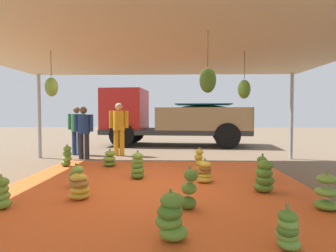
{
  "coord_description": "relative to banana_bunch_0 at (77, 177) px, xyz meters",
  "views": [
    {
      "loc": [
        0.36,
        -5.28,
        1.36
      ],
      "look_at": [
        0.19,
        1.09,
        1.08
      ],
      "focal_mm": 30.54,
      "sensor_mm": 36.0,
      "label": 1
    }
  ],
  "objects": [
    {
      "name": "banana_bunch_6",
      "position": [
        3.33,
        -0.25,
        0.07
      ],
      "size": [
        0.42,
        0.44,
        0.58
      ],
      "color": "#518428",
      "rests_on": "tarp_orange"
    },
    {
      "name": "banana_bunch_1",
      "position": [
        2.01,
        -1.14,
        0.08
      ],
      "size": [
        0.36,
        0.35,
        0.6
      ],
      "color": "#477523",
      "rests_on": "tarp_orange"
    },
    {
      "name": "tent_canopy",
      "position": [
        1.46,
        0.06,
        2.33
      ],
      "size": [
        8.0,
        7.0,
        2.61
      ],
      "color": "#9EA0A5",
      "rests_on": "ground"
    },
    {
      "name": "banana_bunch_4",
      "position": [
        2.38,
        0.44,
        0.01
      ],
      "size": [
        0.4,
        0.4,
        0.47
      ],
      "color": "gold",
      "rests_on": "tarp_orange"
    },
    {
      "name": "banana_bunch_0",
      "position": [
        0.0,
        0.0,
        0.0
      ],
      "size": [
        0.36,
        0.36,
        0.44
      ],
      "color": "#518428",
      "rests_on": "tarp_orange"
    },
    {
      "name": "banana_bunch_13",
      "position": [
        0.13,
        2.02,
        0.0
      ],
      "size": [
        0.44,
        0.48,
        0.46
      ],
      "color": "#518428",
      "rests_on": "tarp_orange"
    },
    {
      "name": "banana_bunch_10",
      "position": [
        3.58,
        0.67,
        0.04
      ],
      "size": [
        0.35,
        0.32,
        0.54
      ],
      "color": "#6B9E38",
      "rests_on": "tarp_orange"
    },
    {
      "name": "banana_bunch_3",
      "position": [
        1.02,
        0.72,
        0.07
      ],
      "size": [
        0.37,
        0.39,
        0.59
      ],
      "color": "#477523",
      "rests_on": "tarp_orange"
    },
    {
      "name": "worker_0",
      "position": [
        -0.92,
        3.26,
        0.71
      ],
      "size": [
        0.57,
        0.35,
        1.56
      ],
      "color": "#26262D",
      "rests_on": "ground"
    },
    {
      "name": "banana_bunch_7",
      "position": [
        3.93,
        -1.12,
        0.04
      ],
      "size": [
        0.46,
        0.46,
        0.55
      ],
      "color": "#60932D",
      "rests_on": "tarp_orange"
    },
    {
      "name": "ground_plane",
      "position": [
        1.46,
        3.15,
        -0.2
      ],
      "size": [
        40.0,
        40.0,
        0.0
      ],
      "primitive_type": "plane",
      "color": "brown"
    },
    {
      "name": "banana_bunch_5",
      "position": [
        2.92,
        -2.33,
        0.0
      ],
      "size": [
        0.33,
        0.34,
        0.46
      ],
      "color": "#6B9E38",
      "rests_on": "tarp_orange"
    },
    {
      "name": "banana_bunch_8",
      "position": [
        2.37,
        1.47,
        0.06
      ],
      "size": [
        0.27,
        0.26,
        0.58
      ],
      "color": "gold",
      "rests_on": "tarp_orange"
    },
    {
      "name": "banana_bunch_12",
      "position": [
        1.77,
        -2.16,
        0.06
      ],
      "size": [
        0.46,
        0.44,
        0.55
      ],
      "color": "#60932D",
      "rests_on": "tarp_orange"
    },
    {
      "name": "cargo_truck_main",
      "position": [
        1.55,
        7.06,
        0.99
      ],
      "size": [
        6.28,
        2.7,
        2.4
      ],
      "color": "#2D2D2D",
      "rests_on": "ground"
    },
    {
      "name": "worker_1",
      "position": [
        -1.43,
        4.11,
        0.73
      ],
      "size": [
        0.58,
        0.35,
        1.58
      ],
      "color": "navy",
      "rests_on": "ground"
    },
    {
      "name": "worker_2",
      "position": [
        -0.01,
        3.97,
        0.8
      ],
      "size": [
        0.62,
        0.38,
        1.7
      ],
      "color": "orange",
      "rests_on": "ground"
    },
    {
      "name": "banana_bunch_9",
      "position": [
        -0.97,
        2.03,
        0.06
      ],
      "size": [
        0.29,
        0.28,
        0.56
      ],
      "color": "#477523",
      "rests_on": "tarp_orange"
    },
    {
      "name": "tarp_orange",
      "position": [
        1.46,
        0.15,
        -0.19
      ],
      "size": [
        5.59,
        5.47,
        0.01
      ],
      "primitive_type": "cube",
      "color": "#E05B23",
      "rests_on": "ground"
    },
    {
      "name": "banana_bunch_11",
      "position": [
        -0.66,
        -1.21,
        0.02
      ],
      "size": [
        0.4,
        0.39,
        0.49
      ],
      "color": "#60932D",
      "rests_on": "tarp_orange"
    },
    {
      "name": "banana_bunch_2",
      "position": [
        0.31,
        -0.75,
        0.0
      ],
      "size": [
        0.45,
        0.46,
        0.46
      ],
      "color": "gold",
      "rests_on": "tarp_orange"
    }
  ]
}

